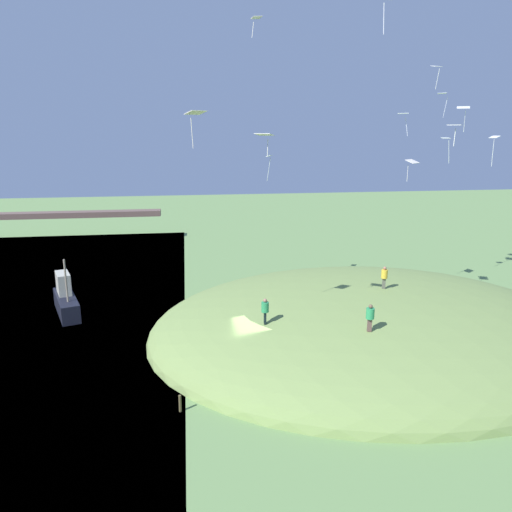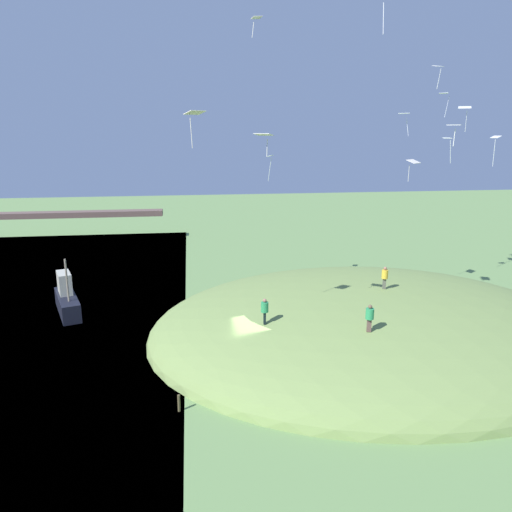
{
  "view_description": "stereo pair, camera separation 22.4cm",
  "coord_description": "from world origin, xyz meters",
  "px_view_note": "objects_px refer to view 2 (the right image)",
  "views": [
    {
      "loc": [
        -3.78,
        -27.59,
        13.77
      ],
      "look_at": [
        0.52,
        2.72,
        5.92
      ],
      "focal_mm": 34.75,
      "sensor_mm": 36.0,
      "label": 1
    },
    {
      "loc": [
        -3.56,
        -27.62,
        13.77
      ],
      "look_at": [
        0.52,
        2.72,
        5.92
      ],
      "focal_mm": 34.75,
      "sensor_mm": 36.0,
      "label": 2
    }
  ],
  "objects_px": {
    "kite_1": "(270,159)",
    "person_with_child": "(370,315)",
    "person_near_shore": "(385,275)",
    "person_watching_kites": "(265,308)",
    "boat_on_lake": "(67,299)",
    "kite_14": "(387,2)",
    "mooring_post": "(179,403)",
    "kite_12": "(444,94)",
    "kite_2": "(465,109)",
    "kite_8": "(438,68)",
    "kite_6": "(195,114)",
    "kite_11": "(256,18)",
    "kite_0": "(454,126)",
    "kite_10": "(264,135)",
    "kite_7": "(404,114)",
    "kite_4": "(495,141)",
    "kite_5": "(448,141)",
    "kite_15": "(413,162)"
  },
  "relations": [
    {
      "from": "boat_on_lake",
      "to": "kite_11",
      "type": "xyz_separation_m",
      "value": [
        13.89,
        -6.3,
        19.02
      ]
    },
    {
      "from": "boat_on_lake",
      "to": "kite_1",
      "type": "relative_size",
      "value": 2.5
    },
    {
      "from": "person_near_shore",
      "to": "kite_10",
      "type": "relative_size",
      "value": 1.31
    },
    {
      "from": "kite_2",
      "to": "kite_10",
      "type": "relative_size",
      "value": 1.63
    },
    {
      "from": "kite_6",
      "to": "kite_11",
      "type": "bearing_deg",
      "value": 57.54
    },
    {
      "from": "kite_7",
      "to": "kite_10",
      "type": "bearing_deg",
      "value": -144.99
    },
    {
      "from": "kite_5",
      "to": "kite_6",
      "type": "distance_m",
      "value": 25.35
    },
    {
      "from": "kite_0",
      "to": "kite_10",
      "type": "relative_size",
      "value": 0.85
    },
    {
      "from": "kite_10",
      "to": "kite_12",
      "type": "bearing_deg",
      "value": 38.34
    },
    {
      "from": "person_watching_kites",
      "to": "boat_on_lake",
      "type": "bearing_deg",
      "value": 54.53
    },
    {
      "from": "person_with_child",
      "to": "kite_11",
      "type": "xyz_separation_m",
      "value": [
        -5.48,
        6.63,
        16.36
      ]
    },
    {
      "from": "kite_5",
      "to": "mooring_post",
      "type": "relative_size",
      "value": 2.32
    },
    {
      "from": "person_watching_kites",
      "to": "kite_14",
      "type": "distance_m",
      "value": 17.28
    },
    {
      "from": "kite_4",
      "to": "kite_7",
      "type": "xyz_separation_m",
      "value": [
        -5.79,
        1.78,
        1.73
      ]
    },
    {
      "from": "kite_1",
      "to": "person_with_child",
      "type": "bearing_deg",
      "value": -79.94
    },
    {
      "from": "person_with_child",
      "to": "kite_0",
      "type": "xyz_separation_m",
      "value": [
        2.96,
        -1.78,
        10.17
      ]
    },
    {
      "from": "kite_8",
      "to": "kite_12",
      "type": "height_order",
      "value": "kite_8"
    },
    {
      "from": "person_watching_kites",
      "to": "kite_6",
      "type": "height_order",
      "value": "kite_6"
    },
    {
      "from": "person_with_child",
      "to": "mooring_post",
      "type": "height_order",
      "value": "person_with_child"
    },
    {
      "from": "kite_12",
      "to": "kite_7",
      "type": "bearing_deg",
      "value": -135.93
    },
    {
      "from": "kite_6",
      "to": "kite_8",
      "type": "relative_size",
      "value": 0.99
    },
    {
      "from": "person_watching_kites",
      "to": "kite_11",
      "type": "height_order",
      "value": "kite_11"
    },
    {
      "from": "kite_2",
      "to": "kite_10",
      "type": "height_order",
      "value": "kite_2"
    },
    {
      "from": "kite_6",
      "to": "kite_14",
      "type": "height_order",
      "value": "kite_14"
    },
    {
      "from": "kite_4",
      "to": "kite_5",
      "type": "height_order",
      "value": "kite_4"
    },
    {
      "from": "kite_8",
      "to": "kite_0",
      "type": "bearing_deg",
      "value": -113.72
    },
    {
      "from": "person_near_shore",
      "to": "kite_6",
      "type": "height_order",
      "value": "kite_6"
    },
    {
      "from": "kite_1",
      "to": "kite_14",
      "type": "xyz_separation_m",
      "value": [
        3.02,
        -16.3,
        8.4
      ]
    },
    {
      "from": "person_watching_kites",
      "to": "kite_10",
      "type": "relative_size",
      "value": 1.32
    },
    {
      "from": "kite_5",
      "to": "kite_8",
      "type": "xyz_separation_m",
      "value": [
        -1.43,
        -0.06,
        5.67
      ]
    },
    {
      "from": "kite_2",
      "to": "kite_8",
      "type": "distance_m",
      "value": 4.0
    },
    {
      "from": "kite_6",
      "to": "kite_10",
      "type": "relative_size",
      "value": 1.51
    },
    {
      "from": "person_near_shore",
      "to": "person_watching_kites",
      "type": "relative_size",
      "value": 0.99
    },
    {
      "from": "kite_2",
      "to": "kite_14",
      "type": "height_order",
      "value": "kite_14"
    },
    {
      "from": "boat_on_lake",
      "to": "mooring_post",
      "type": "height_order",
      "value": "boat_on_lake"
    },
    {
      "from": "person_with_child",
      "to": "kite_6",
      "type": "distance_m",
      "value": 14.25
    },
    {
      "from": "kite_0",
      "to": "kite_5",
      "type": "bearing_deg",
      "value": 62.31
    },
    {
      "from": "person_near_shore",
      "to": "kite_11",
      "type": "xyz_separation_m",
      "value": [
        -8.74,
        0.63,
        15.95
      ]
    },
    {
      "from": "kite_10",
      "to": "kite_12",
      "type": "height_order",
      "value": "kite_12"
    },
    {
      "from": "kite_12",
      "to": "person_with_child",
      "type": "bearing_deg",
      "value": -126.87
    },
    {
      "from": "kite_12",
      "to": "mooring_post",
      "type": "height_order",
      "value": "kite_12"
    },
    {
      "from": "kite_0",
      "to": "kite_12",
      "type": "distance_m",
      "value": 17.8
    },
    {
      "from": "kite_8",
      "to": "kite_11",
      "type": "height_order",
      "value": "kite_11"
    },
    {
      "from": "kite_15",
      "to": "person_watching_kites",
      "type": "bearing_deg",
      "value": -141.43
    },
    {
      "from": "kite_14",
      "to": "kite_10",
      "type": "bearing_deg",
      "value": 173.02
    },
    {
      "from": "kite_8",
      "to": "kite_11",
      "type": "distance_m",
      "value": 17.66
    },
    {
      "from": "kite_2",
      "to": "kite_1",
      "type": "bearing_deg",
      "value": 164.95
    },
    {
      "from": "boat_on_lake",
      "to": "kite_7",
      "type": "relative_size",
      "value": 3.56
    },
    {
      "from": "kite_14",
      "to": "mooring_post",
      "type": "height_order",
      "value": "kite_14"
    },
    {
      "from": "kite_0",
      "to": "kite_14",
      "type": "height_order",
      "value": "kite_14"
    }
  ]
}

